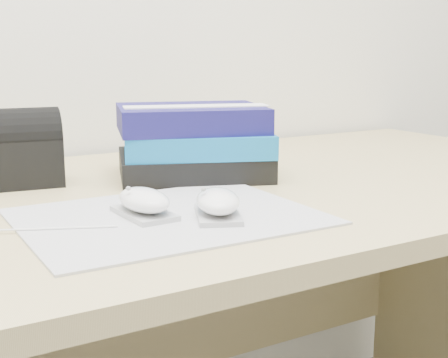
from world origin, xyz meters
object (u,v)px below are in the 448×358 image
mouse_rear (144,202)px  mouse_front (218,203)px  pouch (18,148)px  desk (203,299)px  book_stack (193,142)px

mouse_rear → mouse_front: same height
pouch → mouse_front: bearing=-63.1°
desk → pouch: pouch is taller
book_stack → pouch: bearing=164.7°
desk → pouch: bearing=162.1°
book_stack → mouse_front: bearing=-111.5°
mouse_front → pouch: (-0.18, 0.36, 0.04)m
desk → pouch: size_ratio=10.68×
mouse_rear → book_stack: book_stack is taller
mouse_front → pouch: pouch is taller
desk → mouse_front: (-0.12, -0.26, 0.26)m
mouse_rear → book_stack: size_ratio=0.34×
book_stack → pouch: pouch is taller
desk → mouse_front: mouse_front is taller
pouch → desk: bearing=-17.9°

